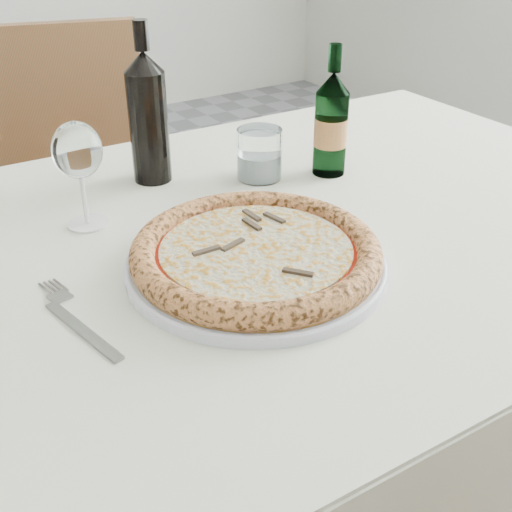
# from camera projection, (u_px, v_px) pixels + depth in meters

# --- Properties ---
(dining_table) EXTENTS (1.59, 0.96, 0.76)m
(dining_table) POSITION_uv_depth(u_px,v_px,m) (221.00, 285.00, 0.99)
(dining_table) COLOR brown
(dining_table) RESTS_ON floor
(chair_far) EXTENTS (0.52, 0.52, 0.93)m
(chair_far) POSITION_uv_depth(u_px,v_px,m) (72.00, 194.00, 1.62)
(chair_far) COLOR brown
(chair_far) RESTS_ON floor
(plate) EXTENTS (0.36, 0.36, 0.02)m
(plate) POSITION_uv_depth(u_px,v_px,m) (256.00, 263.00, 0.87)
(plate) COLOR white
(plate) RESTS_ON dining_table
(pizza) EXTENTS (0.34, 0.34, 0.04)m
(pizza) POSITION_uv_depth(u_px,v_px,m) (256.00, 252.00, 0.86)
(pizza) COLOR #BB7C4A
(pizza) RESTS_ON plate
(fork) EXTENTS (0.04, 0.22, 0.00)m
(fork) POSITION_uv_depth(u_px,v_px,m) (76.00, 320.00, 0.77)
(fork) COLOR gray
(fork) RESTS_ON dining_table
(wine_glass) EXTENTS (0.07, 0.07, 0.16)m
(wine_glass) POSITION_uv_depth(u_px,v_px,m) (77.00, 153.00, 0.93)
(wine_glass) COLOR white
(wine_glass) RESTS_ON dining_table
(tumbler) EXTENTS (0.08, 0.08, 0.09)m
(tumbler) POSITION_uv_depth(u_px,v_px,m) (259.00, 157.00, 1.13)
(tumbler) COLOR white
(tumbler) RESTS_ON dining_table
(beer_bottle) EXTENTS (0.06, 0.06, 0.23)m
(beer_bottle) POSITION_uv_depth(u_px,v_px,m) (331.00, 124.00, 1.12)
(beer_bottle) COLOR #305638
(beer_bottle) RESTS_ON dining_table
(wine_bottle) EXTENTS (0.07, 0.07, 0.27)m
(wine_bottle) POSITION_uv_depth(u_px,v_px,m) (148.00, 116.00, 1.09)
(wine_bottle) COLOR black
(wine_bottle) RESTS_ON dining_table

